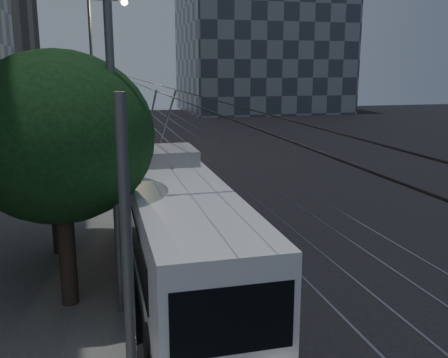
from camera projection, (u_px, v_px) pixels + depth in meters
The scene contains 19 objects.
ground at pixel (265, 248), 17.71m from camera, with size 120.00×120.00×0.00m, color black.
sidewalk at pixel (70, 158), 34.79m from camera, with size 5.00×90.00×0.15m, color slate.
tram_rails at pixel (210, 153), 37.22m from camera, with size 4.52×90.00×0.02m.
overhead_wires at pixel (105, 109), 34.66m from camera, with size 2.23×90.00×6.00m.
building_distant_right at pixel (261, 27), 71.43m from camera, with size 22.00×18.00×24.00m, color #3D424D.
trolleybus at pixel (177, 230), 14.37m from camera, with size 2.71×12.28×5.63m.
pickup_silver at pixel (160, 183), 24.46m from camera, with size 2.47×5.35×1.49m, color #ABADB3.
car_white_a at pixel (148, 161), 30.12m from camera, with size 1.81×4.49×1.53m, color silver.
car_white_b at pixel (133, 142), 38.43m from camera, with size 1.91×4.70×1.36m, color #B6B5B9.
car_white_c at pixel (114, 136), 41.77m from camera, with size 1.35×3.86×1.27m, color silver.
car_white_d at pixel (130, 129), 45.41m from camera, with size 1.81×4.50×1.53m, color white.
tree_0 at pixel (59, 138), 12.30m from camera, with size 4.74×4.74×6.72m.
tree_1 at pixel (51, 119), 15.95m from camera, with size 4.78×4.78×6.82m.
tree_2 at pixel (67, 106), 24.98m from camera, with size 4.60×4.60×6.46m.
tree_3 at pixel (81, 96), 32.69m from camera, with size 4.66×4.66×6.57m.
tree_4 at pixel (83, 92), 38.71m from camera, with size 3.92×3.92×6.21m.
tree_5 at pixel (86, 88), 52.30m from camera, with size 4.85×4.85×6.37m.
streetlamp_near at pixel (129, 57), 11.54m from camera, with size 2.60×0.44×10.88m.
streetlamp_far at pixel (98, 62), 33.86m from camera, with size 2.65×0.44×11.12m.
Camera 1 is at (-5.57, -15.86, 6.27)m, focal length 40.00 mm.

